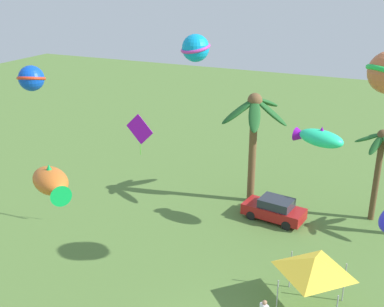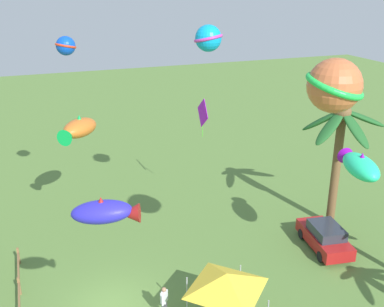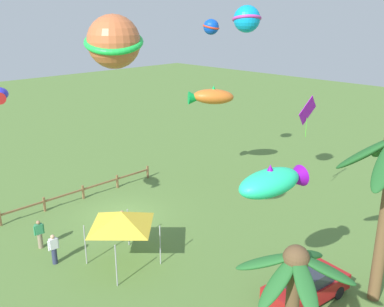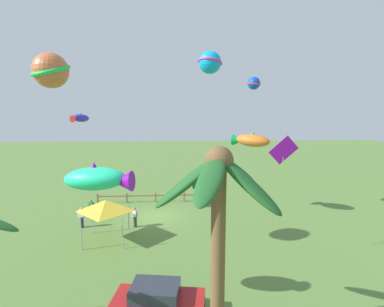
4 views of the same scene
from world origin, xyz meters
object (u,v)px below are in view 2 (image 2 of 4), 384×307
at_px(spectator_1, 164,302).
at_px(kite_ball_6, 66,46).
at_px(palm_tree_1, 340,136).
at_px(festival_tent, 226,281).
at_px(kite_diamond_5, 203,113).
at_px(parked_car_0, 325,237).
at_px(kite_ball_0, 208,38).
at_px(kite_ball_2, 334,86).
at_px(kite_fish_4, 78,129).
at_px(kite_fish_1, 359,165).
at_px(kite_fish_3, 106,212).

relative_size(spectator_1, kite_ball_6, 1.10).
distance_m(palm_tree_1, festival_tent, 12.12).
height_order(kite_diamond_5, kite_ball_6, kite_ball_6).
xyz_separation_m(parked_car_0, spectator_1, (2.28, -10.12, 0.06)).
relative_size(kite_ball_0, kite_ball_2, 0.71).
bearing_deg(festival_tent, kite_fish_4, -158.16).
xyz_separation_m(kite_fish_1, kite_ball_6, (-9.57, -12.07, 4.91)).
xyz_separation_m(palm_tree_1, kite_ball_6, (-4.96, -14.54, 5.22)).
relative_size(palm_tree_1, kite_ball_6, 5.31).
bearing_deg(kite_diamond_5, parked_car_0, 33.94).
height_order(spectator_1, kite_fish_3, kite_fish_3).
height_order(kite_ball_0, kite_fish_3, kite_ball_0).
relative_size(spectator_1, kite_fish_4, 0.48).
distance_m(kite_ball_0, kite_diamond_5, 6.63).
relative_size(spectator_1, festival_tent, 0.56).
height_order(kite_ball_2, kite_fish_3, kite_ball_2).
relative_size(parked_car_0, kite_fish_3, 1.96).
bearing_deg(kite_diamond_5, kite_ball_0, -18.44).
bearing_deg(kite_diamond_5, kite_fish_1, 24.63).
distance_m(palm_tree_1, kite_ball_2, 11.85).
distance_m(kite_fish_3, kite_ball_6, 14.36).
bearing_deg(palm_tree_1, kite_fish_4, -108.44).
bearing_deg(kite_fish_3, kite_ball_0, 144.17).
distance_m(kite_ball_0, kite_ball_2, 8.74).
height_order(parked_car_0, kite_fish_3, kite_fish_3).
xyz_separation_m(spectator_1, kite_diamond_5, (-9.24, 5.44, 5.74)).
bearing_deg(kite_ball_0, kite_diamond_5, 161.56).
relative_size(kite_ball_2, kite_fish_4, 0.87).
bearing_deg(kite_ball_0, kite_ball_6, -123.98).
bearing_deg(kite_ball_2, kite_ball_0, -172.92).
xyz_separation_m(kite_fish_4, kite_ball_6, (-0.20, -0.24, 4.60)).
distance_m(kite_ball_2, kite_ball_6, 14.99).
distance_m(kite_fish_1, kite_fish_4, 15.09).
bearing_deg(kite_fish_1, palm_tree_1, 151.81).
bearing_deg(palm_tree_1, festival_tent, -58.28).
bearing_deg(parked_car_0, kite_fish_1, -9.75).
xyz_separation_m(palm_tree_1, spectator_1, (4.52, -12.18, -4.95)).
distance_m(palm_tree_1, kite_fish_3, 17.83).
bearing_deg(spectator_1, kite_fish_4, -167.22).
relative_size(kite_fish_3, kite_ball_6, 1.45).
height_order(kite_ball_2, kite_fish_4, kite_ball_2).
xyz_separation_m(kite_fish_3, kite_fish_4, (-13.87, 0.85, -1.81)).
bearing_deg(spectator_1, festival_tent, 54.45).
bearing_deg(kite_fish_1, kite_ball_2, -53.22).
bearing_deg(kite_ball_6, kite_fish_4, 50.88).
xyz_separation_m(kite_fish_1, kite_diamond_5, (-9.32, -4.28, 0.49)).
bearing_deg(parked_car_0, festival_tent, -63.63).
distance_m(festival_tent, kite_ball_2, 9.14).
bearing_deg(kite_fish_3, kite_fish_1, 109.57).
height_order(parked_car_0, kite_ball_2, kite_ball_2).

